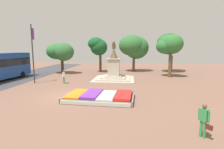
% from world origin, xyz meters
% --- Properties ---
extents(ground_plane, '(71.52, 71.52, 0.00)m').
position_xyz_m(ground_plane, '(0.00, 0.00, 0.00)').
color(ground_plane, brown).
extents(flower_planter, '(5.83, 3.83, 0.55)m').
position_xyz_m(flower_planter, '(3.03, -0.75, 0.24)').
color(flower_planter, '#38281C').
rests_on(flower_planter, ground_plane).
extents(statue_monument, '(5.40, 5.40, 5.15)m').
position_xyz_m(statue_monument, '(3.32, 8.48, 1.06)').
color(statue_monument, '#B4AA96').
rests_on(statue_monument, ground_plane).
extents(banner_pole, '(0.14, 0.64, 7.05)m').
position_xyz_m(banner_pole, '(-6.16, 5.34, 3.72)').
color(banner_pole, '#2D2D33').
rests_on(banner_pole, ground_plane).
extents(pedestrian_with_handbag, '(0.51, 0.63, 1.66)m').
position_xyz_m(pedestrian_with_handbag, '(8.97, -6.45, 0.94)').
color(pedestrian_with_handbag, '#338C4C').
rests_on(pedestrian_with_handbag, ground_plane).
extents(pedestrian_crossing_plaza, '(0.42, 0.45, 1.59)m').
position_xyz_m(pedestrian_crossing_plaza, '(-2.46, 5.41, 0.91)').
color(pedestrian_crossing_plaza, '#338C4C').
rests_on(pedestrian_crossing_plaza, ground_plane).
extents(park_tree_far_left, '(5.41, 4.53, 6.64)m').
position_xyz_m(park_tree_far_left, '(6.18, 17.74, 4.55)').
color(park_tree_far_left, brown).
rests_on(park_tree_far_left, ground_plane).
extents(park_tree_behind_statue, '(3.40, 3.08, 6.14)m').
position_xyz_m(park_tree_behind_statue, '(-0.20, 15.95, 4.64)').
color(park_tree_behind_statue, '#4C3823').
rests_on(park_tree_behind_statue, ground_plane).
extents(park_tree_far_right, '(3.76, 3.22, 6.20)m').
position_xyz_m(park_tree_far_right, '(11.14, 11.87, 4.76)').
color(park_tree_far_right, brown).
rests_on(park_tree_far_right, ground_plane).
extents(park_tree_street_side, '(4.82, 5.09, 6.84)m').
position_xyz_m(park_tree_street_side, '(12.62, 17.81, 4.91)').
color(park_tree_street_side, brown).
rests_on(park_tree_street_side, ground_plane).
extents(park_tree_mid_canopy, '(4.77, 3.72, 5.12)m').
position_xyz_m(park_tree_mid_canopy, '(-6.16, 13.65, 3.66)').
color(park_tree_mid_canopy, '#4C3823').
rests_on(park_tree_mid_canopy, ground_plane).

